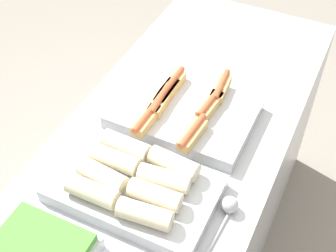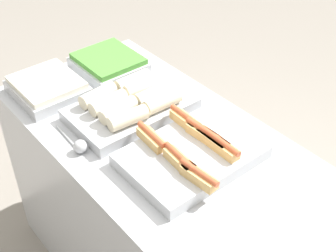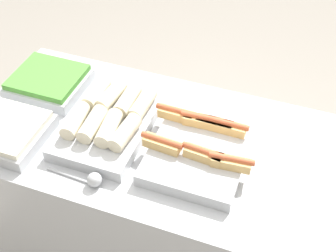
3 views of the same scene
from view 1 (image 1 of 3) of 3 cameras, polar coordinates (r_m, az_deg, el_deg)
counter at (r=1.97m, az=1.11°, el=-9.18°), size 1.71×0.74×0.90m
tray_hotdogs at (r=1.63m, az=1.93°, el=1.86°), size 0.41×0.48×0.10m
tray_wraps at (r=1.40m, az=-4.12°, el=-7.11°), size 0.30×0.49×0.11m
serving_spoon_near at (r=1.39m, az=7.38°, el=-9.90°), size 0.21×0.05×0.05m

